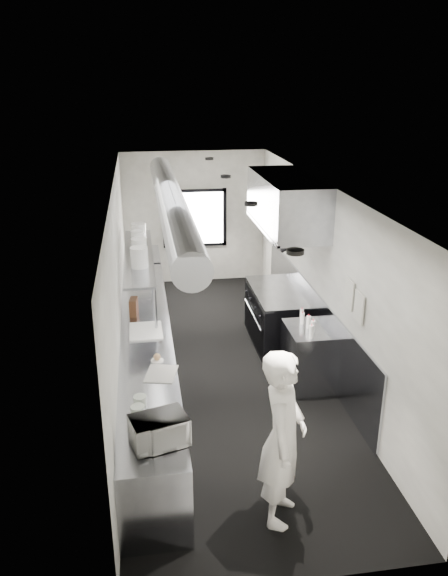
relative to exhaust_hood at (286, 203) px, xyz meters
name	(u,v)px	position (x,y,z in m)	size (l,w,h in m)	color
floor	(223,367)	(-1.10, -0.70, -2.39)	(3.00, 8.00, 0.01)	black
ceiling	(223,187)	(-1.10, -0.70, 0.41)	(3.00, 8.00, 0.01)	white
wall_back	(195,218)	(-1.10, 3.30, -0.99)	(3.00, 0.02, 2.80)	silver
wall_front	(297,452)	(-1.10, -4.70, -0.99)	(3.00, 0.02, 2.80)	silver
wall_left	(119,288)	(-2.60, -0.70, -0.99)	(0.02, 8.00, 2.80)	silver
wall_right	(321,277)	(0.40, -0.70, -0.99)	(0.02, 8.00, 2.80)	silver
wall_cladding	(311,321)	(0.38, -0.40, -1.84)	(0.03, 5.50, 1.10)	#9396A0
hvac_duct	(170,200)	(-1.80, -0.30, 0.16)	(0.40, 0.40, 6.40)	gray
service_window	(195,218)	(-1.10, 3.26, -0.99)	(1.36, 0.05, 1.25)	silver
exhaust_hood	(286,203)	(0.00, 0.00, 0.00)	(0.81, 2.20, 0.88)	#9396A0
prep_counter	(147,362)	(-2.25, -1.20, -1.94)	(0.70, 6.00, 0.90)	#9396A0
pass_shelf	(139,257)	(-2.29, 0.30, -0.86)	(0.45, 3.00, 0.68)	#9396A0
range	(278,317)	(-0.06, 0.00, -1.92)	(0.88, 1.60, 0.94)	black
bottle_station	(309,357)	(0.05, -1.40, -1.94)	(0.65, 0.80, 0.90)	#9396A0
far_work_table	(143,275)	(-2.25, 2.50, -1.94)	(0.70, 1.20, 0.90)	#9396A0
notice_sheet_a	(349,294)	(0.37, -1.90, -0.79)	(0.02, 0.28, 0.38)	beige
notice_sheet_b	(359,308)	(0.37, -2.25, -0.84)	(0.02, 0.28, 0.38)	beige
line_cook	(283,438)	(-0.98, -3.87, -1.46)	(0.68, 0.45, 1.87)	white
microwave	(159,431)	(-2.17, -3.73, -1.34)	(0.49, 0.37, 0.29)	silver
deli_tub_a	(138,411)	(-2.37, -3.21, -1.44)	(0.15, 0.15, 0.11)	#ABB6A7
deli_tub_b	(140,400)	(-2.35, -3.01, -1.44)	(0.14, 0.14, 0.10)	#ABB6A7
newspaper	(161,374)	(-2.09, -2.38, -1.48)	(0.35, 0.43, 0.01)	silver
small_plate	(157,361)	(-2.12, -2.04, -1.48)	(0.16, 0.16, 0.01)	white
pastry	(157,357)	(-2.12, -2.04, -1.43)	(0.09, 0.09, 0.09)	tan
cutting_board	(146,331)	(-2.25, -1.16, -1.48)	(0.45, 0.60, 0.02)	white
knife_block	(134,307)	(-2.40, -0.54, -1.36)	(0.11, 0.23, 0.25)	#582D1F
plate_stack_a	(139,257)	(-2.28, -0.32, -0.67)	(0.26, 0.26, 0.30)	white
plate_stack_b	(139,248)	(-2.28, 0.13, -0.66)	(0.24, 0.24, 0.31)	white
plate_stack_c	(138,240)	(-2.30, 0.58, -0.67)	(0.22, 0.22, 0.31)	white
plate_stack_d	(139,234)	(-2.28, 0.87, -0.64)	(0.24, 0.24, 0.37)	white
squeeze_bottle_a	(311,332)	(-0.04, -1.70, -1.40)	(0.06, 0.06, 0.18)	white
squeeze_bottle_b	(313,327)	(0.03, -1.54, -1.40)	(0.06, 0.06, 0.18)	white
squeeze_bottle_c	(309,322)	(0.02, -1.38, -1.40)	(0.06, 0.06, 0.18)	white
squeeze_bottle_d	(302,318)	(-0.03, -1.23, -1.41)	(0.06, 0.06, 0.17)	white
squeeze_bottle_e	(302,314)	(0.01, -1.08, -1.41)	(0.05, 0.05, 0.16)	white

